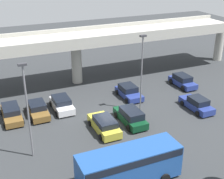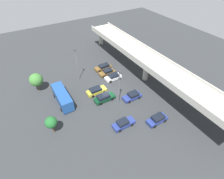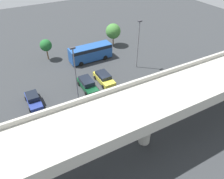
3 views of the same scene
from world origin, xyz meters
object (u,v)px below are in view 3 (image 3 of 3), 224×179
Objects in this scene: parked_car_1 at (153,88)px; parked_car_5 at (86,113)px; lamp_post_near_aisle at (75,72)px; lamp_post_mid_lot at (138,42)px; parked_car_3 at (104,78)px; parked_car_4 at (87,84)px; parked_car_7 at (23,136)px; parked_car_2 at (139,94)px; parked_car_6 at (33,100)px; parked_car_0 at (168,84)px; shuttle_bus at (90,52)px; tree_front_centre at (46,45)px; tree_front_left at (113,31)px.

parked_car_5 reaches higher than parked_car_1.
lamp_post_near_aisle is 13.77m from lamp_post_mid_lot.
lamp_post_near_aisle is (-0.31, -3.61, 4.39)m from parked_car_5.
parked_car_3 is 0.99× the size of parked_car_4.
parked_car_3 is 1.09× the size of parked_car_7.
parked_car_1 is 8.94m from lamp_post_mid_lot.
parked_car_6 is at bearing 66.19° from parked_car_2.
parked_car_6 reaches higher than parked_car_0.
shuttle_bus reaches higher than parked_car_5.
parked_car_2 is at bearing 115.15° from tree_front_centre.
lamp_post_near_aisle is (2.46, 2.34, 4.31)m from parked_car_4.
parked_car_0 is 0.55× the size of lamp_post_near_aisle.
shuttle_bus is (4.32, -14.08, 1.03)m from parked_car_1.
lamp_post_near_aisle reaches higher than parked_car_5.
parked_car_6 is 1.05× the size of parked_car_7.
tree_front_left is (-8.21, -11.61, 2.47)m from parked_car_3.
parked_car_5 is 0.97× the size of parked_car_6.
tree_front_centre is (13.54, -10.81, -2.12)m from lamp_post_mid_lot.
parked_car_2 is at bearing 94.60° from parked_car_1.
parked_car_2 is 0.54× the size of shuttle_bus.
parked_car_3 is 0.55× the size of lamp_post_near_aisle.
parked_car_4 is 9.45m from shuttle_bus.
parked_car_5 is at bearing -88.69° from parked_car_7.
parked_car_4 is 11.65m from lamp_post_mid_lot.
parked_car_5 reaches higher than parked_car_3.
parked_car_7 is 0.50× the size of lamp_post_mid_lot.
parked_car_0 is at bearing 52.15° from parked_car_3.
lamp_post_mid_lot is (-10.68, -1.79, 4.29)m from parked_car_4.
parked_car_0 is 22.54m from parked_car_7.
lamp_post_near_aisle reaches higher than shuttle_bus.
lamp_post_near_aisle reaches higher than parked_car_3.
tree_front_left reaches higher than parked_car_7.
shuttle_bus is at bearing 27.73° from tree_front_left.
tree_front_centre is (7.23, -4.28, 1.23)m from shuttle_bus.
parked_car_3 is 1.08× the size of parked_car_5.
parked_car_1 is 0.93× the size of tree_front_left.
parked_car_6 is 0.56× the size of shuttle_bus.
parked_car_6 is (5.65, -6.28, 0.00)m from parked_car_5.
parked_car_4 is 0.60× the size of shuttle_bus.
parked_car_2 is at bearing 58.21° from lamp_post_mid_lot.
lamp_post_mid_lot reaches higher than shuttle_bus.
parked_car_6 is (14.29, -6.30, -0.02)m from parked_car_2.
parked_car_5 is 23.02m from tree_front_left.
parked_car_5 is at bearing 90.29° from tree_front_centre.
parked_car_0 is 1.07× the size of parked_car_1.
lamp_post_near_aisle is 2.14× the size of tree_front_centre.
lamp_post_mid_lot is (-1.99, -7.54, 4.38)m from parked_car_1.
parked_car_0 is 23.63m from tree_front_centre.
parked_car_4 is 5.49m from lamp_post_near_aisle.
parked_car_0 is 1.04× the size of parked_car_6.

